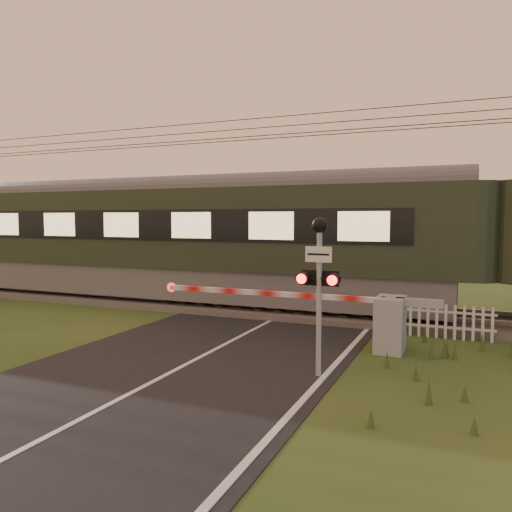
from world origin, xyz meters
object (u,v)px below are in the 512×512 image
at_px(boom_gate, 377,320).
at_px(crossing_signal, 319,268).
at_px(train, 496,242).
at_px(picket_fence, 432,320).

distance_m(boom_gate, crossing_signal, 2.80).
height_order(train, picket_fence, train).
xyz_separation_m(train, boom_gate, (-2.52, -3.59, -1.64)).
distance_m(train, boom_gate, 4.68).
bearing_deg(picket_fence, crossing_signal, -113.42).
xyz_separation_m(train, picket_fence, (-1.45, -1.89, -1.88)).
relative_size(boom_gate, crossing_signal, 2.33).
bearing_deg(train, crossing_signal, -118.37).
distance_m(train, crossing_signal, 6.76).
xyz_separation_m(boom_gate, picket_fence, (1.07, 1.70, -0.25)).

